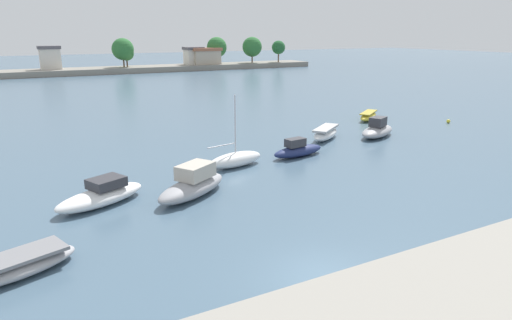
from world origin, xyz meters
name	(u,v)px	position (x,y,z in m)	size (l,w,h in m)	color
ground_plane	(320,276)	(0.00, 0.00, 0.00)	(400.00, 400.00, 0.00)	#476075
moored_boat_1	(16,266)	(-10.69, 5.88, 0.40)	(5.09, 3.26, 0.85)	#9E9EA3
moored_boat_2	(102,195)	(-6.26, 12.25, 0.56)	(5.77, 3.99, 1.48)	white
moored_boat_3	(193,184)	(-1.22, 11.09, 0.72)	(5.76, 4.53, 1.91)	#9E9EA3
moored_boat_4	(236,159)	(3.65, 15.35, 0.54)	(4.70, 2.39, 5.23)	white
moored_boat_5	(298,150)	(9.16, 15.55, 0.53)	(4.84, 2.04, 1.48)	navy
moored_boat_6	(326,133)	(14.69, 19.35, 0.53)	(4.87, 4.10, 1.11)	white
moored_boat_7	(377,130)	(19.51, 17.82, 0.63)	(5.54, 4.05, 1.86)	#9E9EA3
moored_boat_8	(368,116)	(24.49, 24.58, 0.44)	(4.55, 3.69, 0.90)	yellow
mooring_buoy_0	(126,182)	(-4.27, 15.27, 0.12)	(0.25, 0.25, 0.25)	red
mooring_buoy_2	(448,121)	(30.82, 19.11, 0.20)	(0.40, 0.40, 0.40)	yellow
distant_shoreline	(91,64)	(6.72, 98.71, 2.27)	(129.04, 9.26, 8.16)	gray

